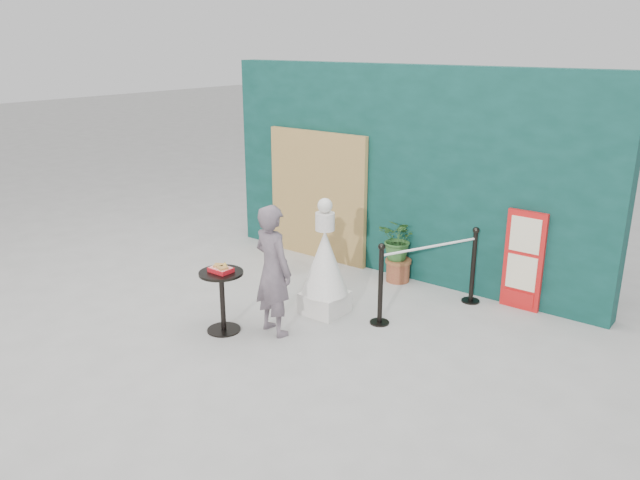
{
  "coord_description": "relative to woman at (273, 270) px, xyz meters",
  "views": [
    {
      "loc": [
        4.4,
        -4.49,
        3.33
      ],
      "look_at": [
        0.0,
        1.2,
        1.0
      ],
      "focal_mm": 35.0,
      "sensor_mm": 36.0,
      "label": 1
    }
  ],
  "objects": [
    {
      "name": "planter",
      "position": [
        0.31,
        2.31,
        -0.24
      ],
      "size": [
        0.55,
        0.48,
        0.94
      ],
      "color": "brown",
      "rests_on": "ground"
    },
    {
      "name": "statue",
      "position": [
        0.14,
        0.8,
        -0.17
      ],
      "size": [
        0.59,
        0.59,
        1.5
      ],
      "color": "silver",
      "rests_on": "ground"
    },
    {
      "name": "ground",
      "position": [
        0.15,
        -0.5,
        -0.78
      ],
      "size": [
        60.0,
        60.0,
        0.0
      ],
      "primitive_type": "plane",
      "color": "#ADAAA5",
      "rests_on": "ground"
    },
    {
      "name": "cafe_table",
      "position": [
        -0.5,
        -0.35,
        -0.28
      ],
      "size": [
        0.52,
        0.52,
        0.75
      ],
      "color": "black",
      "rests_on": "ground"
    },
    {
      "name": "food_basket",
      "position": [
        -0.5,
        -0.34,
        0.01
      ],
      "size": [
        0.26,
        0.19,
        0.11
      ],
      "color": "red",
      "rests_on": "cafe_table"
    },
    {
      "name": "stanchion_barrier",
      "position": [
        1.17,
        1.61,
        -0.29
      ],
      "size": [
        0.84,
        1.54,
        1.03
      ],
      "color": "black",
      "rests_on": "ground"
    },
    {
      "name": "menu_board",
      "position": [
        2.05,
        2.45,
        -0.13
      ],
      "size": [
        0.5,
        0.07,
        1.3
      ],
      "color": "red",
      "rests_on": "ground"
    },
    {
      "name": "bamboo_fence",
      "position": [
        -1.25,
        2.44,
        0.22
      ],
      "size": [
        1.8,
        0.08,
        2.0
      ],
      "primitive_type": "cube",
      "color": "tan",
      "rests_on": "ground"
    },
    {
      "name": "back_wall",
      "position": [
        0.15,
        2.65,
        0.72
      ],
      "size": [
        6.0,
        0.3,
        3.0
      ],
      "primitive_type": "cube",
      "color": "#0A312A",
      "rests_on": "ground"
    },
    {
      "name": "woman",
      "position": [
        0.0,
        0.0,
        0.0
      ],
      "size": [
        0.63,
        0.48,
        1.56
      ],
      "primitive_type": "imported",
      "rotation": [
        0.0,
        0.0,
        2.95
      ],
      "color": "slate",
      "rests_on": "ground"
    }
  ]
}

